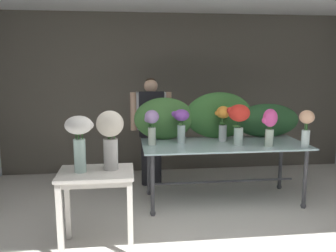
% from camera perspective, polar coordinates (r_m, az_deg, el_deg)
% --- Properties ---
extents(ground_plane, '(7.71, 7.71, 0.00)m').
position_cam_1_polar(ground_plane, '(4.57, 4.71, -13.00)').
color(ground_plane, silver).
extents(wall_back, '(5.93, 0.12, 2.60)m').
position_cam_1_polar(wall_back, '(5.91, 1.59, 5.30)').
color(wall_back, '#5B564C').
rests_on(wall_back, ground).
extents(display_table_glass, '(2.10, 0.90, 0.79)m').
position_cam_1_polar(display_table_glass, '(4.59, 9.05, -4.14)').
color(display_table_glass, '#A8C9CE').
rests_on(display_table_glass, ground).
extents(side_table_white, '(0.71, 0.51, 0.78)m').
position_cam_1_polar(side_table_white, '(3.45, -11.62, -9.13)').
color(side_table_white, silver).
rests_on(side_table_white, ground).
extents(florist, '(0.60, 0.24, 1.59)m').
position_cam_1_polar(florist, '(5.11, -2.78, 0.98)').
color(florist, '#232328').
rests_on(florist, ground).
extents(foliage_backdrop, '(2.30, 0.31, 0.63)m').
position_cam_1_polar(foliage_backdrop, '(4.84, 8.59, 1.26)').
color(foliage_backdrop, '#477F3D').
rests_on(foliage_backdrop, display_table_glass).
extents(vase_peach_hydrangea, '(0.18, 0.18, 0.46)m').
position_cam_1_polar(vase_peach_hydrangea, '(4.55, 21.64, 0.13)').
color(vase_peach_hydrangea, silver).
rests_on(vase_peach_hydrangea, display_table_glass).
extents(vase_fuchsia_peonies, '(0.20, 0.18, 0.47)m').
position_cam_1_polar(vase_fuchsia_peonies, '(4.47, 16.26, 0.26)').
color(vase_fuchsia_peonies, silver).
rests_on(vase_fuchsia_peonies, display_table_glass).
extents(vase_lilac_lilies, '(0.19, 0.18, 0.44)m').
position_cam_1_polar(vase_lilac_lilies, '(4.37, -2.68, 0.36)').
color(vase_lilac_lilies, silver).
rests_on(vase_lilac_lilies, display_table_glass).
extents(vase_scarlet_ranunculus, '(0.28, 0.27, 0.52)m').
position_cam_1_polar(vase_scarlet_ranunculus, '(4.43, 11.45, 1.29)').
color(vase_scarlet_ranunculus, silver).
rests_on(vase_scarlet_ranunculus, display_table_glass).
extents(vase_sunset_roses, '(0.21, 0.18, 0.47)m').
position_cam_1_polar(vase_sunset_roses, '(4.64, 8.94, 0.90)').
color(vase_sunset_roses, silver).
rests_on(vase_sunset_roses, display_table_glass).
extents(vase_violet_tulips, '(0.23, 0.20, 0.44)m').
position_cam_1_polar(vase_violet_tulips, '(4.47, 2.15, 0.62)').
color(vase_violet_tulips, silver).
rests_on(vase_violet_tulips, display_table_glass).
extents(vase_white_roses_tall, '(0.27, 0.25, 0.54)m').
position_cam_1_polar(vase_white_roses_tall, '(3.34, -14.30, -1.53)').
color(vase_white_roses_tall, silver).
rests_on(vase_white_roses_tall, side_table_white).
extents(vase_cream_lisianthus_tall, '(0.26, 0.26, 0.57)m').
position_cam_1_polar(vase_cream_lisianthus_tall, '(3.37, -9.42, -1.37)').
color(vase_cream_lisianthus_tall, silver).
rests_on(vase_cream_lisianthus_tall, side_table_white).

